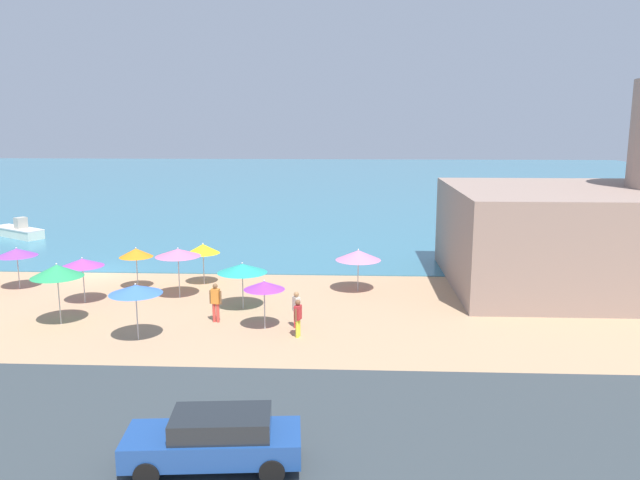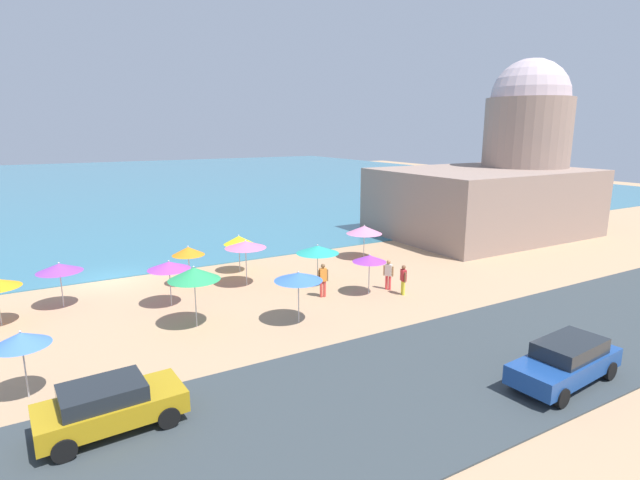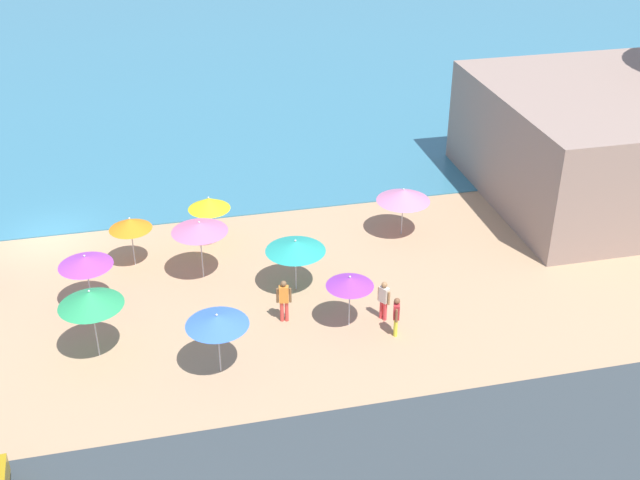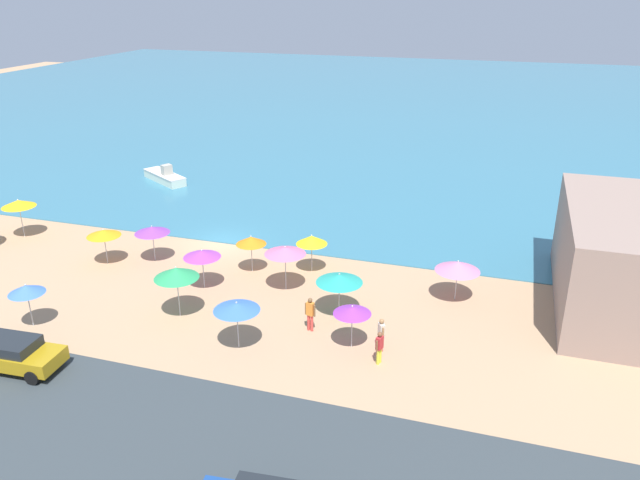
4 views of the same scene
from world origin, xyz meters
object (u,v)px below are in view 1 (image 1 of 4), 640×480
object	(u,v)px
bather_0	(296,308)
parked_car_1	(215,439)
beach_umbrella_5	(17,252)
beach_umbrella_8	(136,253)
beach_umbrella_1	(57,271)
beach_umbrella_9	(136,289)
beach_umbrella_3	(358,255)
beach_umbrella_0	(264,285)
beach_umbrella_14	(178,253)
skiff_nearshore	(18,231)
bather_1	(216,300)
bather_2	(298,316)
beach_umbrella_13	(242,268)
beach_umbrella_10	(203,249)
beach_umbrella_4	(82,263)

from	to	relation	value
bather_0	parked_car_1	world-z (taller)	bather_0
beach_umbrella_5	beach_umbrella_8	size ratio (longest dim) A/B	1.00
beach_umbrella_1	beach_umbrella_9	distance (m)	4.47
beach_umbrella_3	beach_umbrella_8	distance (m)	11.71
beach_umbrella_8	bather_0	distance (m)	10.91
beach_umbrella_0	beach_umbrella_5	xyz separation A→B (m)	(-13.93, 5.88, 0.05)
beach_umbrella_9	beach_umbrella_14	xyz separation A→B (m)	(0.03, 6.21, 0.19)
beach_umbrella_5	beach_umbrella_8	distance (m)	6.29
beach_umbrella_1	skiff_nearshore	xyz separation A→B (m)	(-12.69, 20.10, -1.93)
skiff_nearshore	beach_umbrella_0	bearing A→B (deg)	-43.06
beach_umbrella_9	bather_1	size ratio (longest dim) A/B	1.35
bather_2	skiff_nearshore	xyz separation A→B (m)	(-23.25, 21.26, -0.42)
bather_1	parked_car_1	size ratio (longest dim) A/B	0.38
beach_umbrella_5	beach_umbrella_13	world-z (taller)	beach_umbrella_13
beach_umbrella_3	beach_umbrella_5	size ratio (longest dim) A/B	1.05
beach_umbrella_1	beach_umbrella_5	world-z (taller)	beach_umbrella_1
beach_umbrella_3	beach_umbrella_13	world-z (taller)	beach_umbrella_3
beach_umbrella_8	beach_umbrella_14	size ratio (longest dim) A/B	0.87
beach_umbrella_1	beach_umbrella_14	distance (m)	6.00
beach_umbrella_10	beach_umbrella_13	world-z (taller)	beach_umbrella_10
beach_umbrella_0	beach_umbrella_9	xyz separation A→B (m)	(-4.98, -1.61, 0.21)
beach_umbrella_8	skiff_nearshore	bearing A→B (deg)	134.97
beach_umbrella_0	beach_umbrella_10	distance (m)	8.44
beach_umbrella_10	beach_umbrella_14	xyz separation A→B (m)	(-0.63, -2.65, 0.34)
beach_umbrella_3	bather_1	size ratio (longest dim) A/B	1.34
beach_umbrella_10	bather_2	bearing A→B (deg)	-54.60
beach_umbrella_10	skiff_nearshore	xyz separation A→B (m)	(-17.43, 13.06, -1.51)
beach_umbrella_10	beach_umbrella_14	distance (m)	2.75
beach_umbrella_3	skiff_nearshore	distance (m)	29.44
beach_umbrella_13	bather_1	distance (m)	2.43
beach_umbrella_0	bather_0	size ratio (longest dim) A/B	1.33
beach_umbrella_13	parked_car_1	xyz separation A→B (m)	(1.65, -13.86, -1.14)
beach_umbrella_0	skiff_nearshore	world-z (taller)	beach_umbrella_0
bather_2	parked_car_1	xyz separation A→B (m)	(-1.28, -10.05, -0.05)
bather_0	bather_1	size ratio (longest dim) A/B	0.93
beach_umbrella_0	beach_umbrella_5	distance (m)	15.12
beach_umbrella_5	bather_2	distance (m)	16.91
beach_umbrella_10	bather_0	distance (m)	9.18
beach_umbrella_5	beach_umbrella_8	bearing A→B (deg)	2.94
beach_umbrella_4	bather_2	bearing A→B (deg)	-22.03
beach_umbrella_0	beach_umbrella_3	size ratio (longest dim) A/B	0.92
bather_2	parked_car_1	distance (m)	10.13
beach_umbrella_4	bather_0	size ratio (longest dim) A/B	1.40
beach_umbrella_8	beach_umbrella_9	world-z (taller)	beach_umbrella_9
beach_umbrella_8	beach_umbrella_14	world-z (taller)	beach_umbrella_14
beach_umbrella_3	beach_umbrella_9	world-z (taller)	beach_umbrella_9
beach_umbrella_1	beach_umbrella_13	size ratio (longest dim) A/B	1.16
beach_umbrella_9	bather_0	world-z (taller)	beach_umbrella_9
beach_umbrella_3	bather_1	xyz separation A→B (m)	(-6.36, -5.41, -0.94)
beach_umbrella_8	beach_umbrella_10	world-z (taller)	beach_umbrella_10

